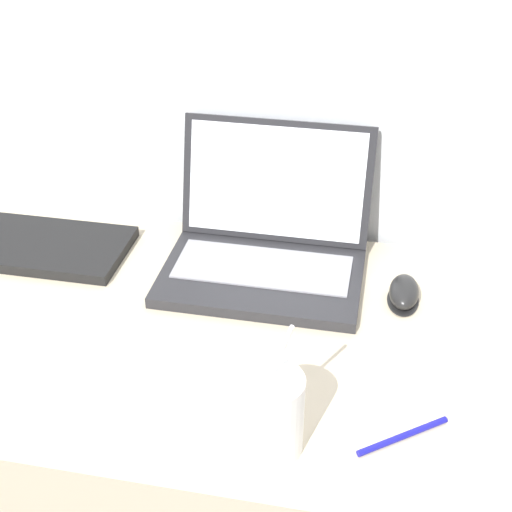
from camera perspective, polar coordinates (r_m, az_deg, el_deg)
The scene contains 6 objects.
desk at distance 1.42m, azimuth -0.19°, elevation -17.74°, with size 1.37×0.64×0.73m.
laptop at distance 1.29m, azimuth 0.87°, elevation 1.20°, with size 0.36×0.30×0.24m.
drink_cup at distance 0.94m, azimuth 1.18°, elevation -12.40°, with size 0.09×0.09×0.20m.
computer_mouse at distance 1.24m, azimuth 11.74°, elevation -2.91°, with size 0.05×0.10×0.04m.
external_keyboard at distance 1.44m, azimuth -18.72°, elevation 1.00°, with size 0.44×0.18×0.02m.
pen at distance 1.01m, azimuth 11.68°, elevation -13.93°, with size 0.12×0.09×0.01m.
Camera 1 is at (0.18, -0.56, 1.46)m, focal length 50.00 mm.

